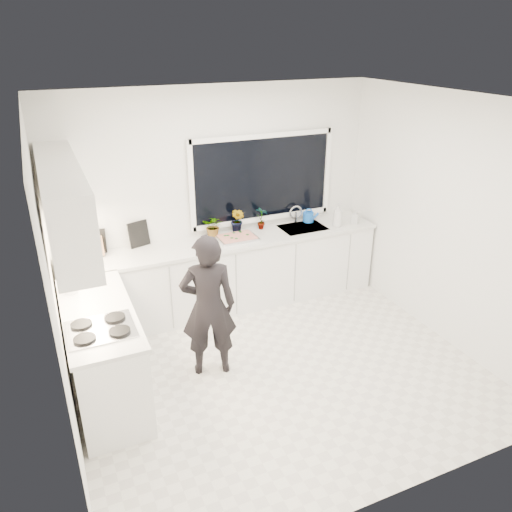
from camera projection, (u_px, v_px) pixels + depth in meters
name	position (u px, v px, depth m)	size (l,w,h in m)	color
floor	(278.00, 370.00, 5.22)	(4.00, 3.50, 0.02)	beige
wall_back	(217.00, 199.00, 6.13)	(4.00, 0.02, 2.70)	white
wall_left	(52.00, 293.00, 3.92)	(0.02, 3.50, 2.70)	white
wall_right	(446.00, 221.00, 5.40)	(0.02, 3.50, 2.70)	white
ceiling	(284.00, 100.00, 4.10)	(4.00, 3.50, 0.02)	white
window	(262.00, 178.00, 6.24)	(1.80, 0.02, 1.00)	black
base_cabinets_back	(228.00, 275.00, 6.25)	(3.92, 0.58, 0.88)	white
base_cabinets_left	(104.00, 354.00, 4.71)	(0.58, 1.60, 0.88)	white
countertop_back	(227.00, 242.00, 6.05)	(3.94, 0.62, 0.04)	silver
countertop_left	(98.00, 312.00, 4.52)	(0.62, 1.60, 0.04)	silver
upper_cabinets	(64.00, 203.00, 4.38)	(0.34, 2.10, 0.70)	white
sink	(303.00, 231.00, 6.46)	(0.58, 0.42, 0.14)	silver
faucet	(296.00, 215.00, 6.56)	(0.03, 0.03, 0.22)	silver
stovetop	(100.00, 329.00, 4.21)	(0.56, 0.48, 0.03)	black
person	(208.00, 306.00, 4.91)	(0.55, 0.36, 1.51)	black
pizza_tray	(237.00, 238.00, 6.06)	(0.47, 0.35, 0.03)	silver
pizza	(237.00, 237.00, 6.06)	(0.43, 0.31, 0.01)	#A9161B
watering_can	(308.00, 217.00, 6.60)	(0.14, 0.14, 0.13)	blue
paper_towel_roll	(79.00, 249.00, 5.46)	(0.11, 0.11, 0.26)	silver
knife_block	(97.00, 247.00, 5.57)	(0.13, 0.10, 0.22)	#9D6F49
utensil_crock	(70.00, 285.00, 4.79)	(0.13, 0.13, 0.16)	silver
picture_frame_large	(96.00, 241.00, 5.64)	(0.22, 0.02, 0.28)	black
picture_frame_small	(139.00, 234.00, 5.82)	(0.25, 0.02, 0.30)	black
herb_plants	(230.00, 223.00, 6.16)	(0.90, 0.32, 0.33)	#26662D
soap_bottles	(342.00, 215.00, 6.44)	(0.42, 0.16, 0.31)	#D8BF66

